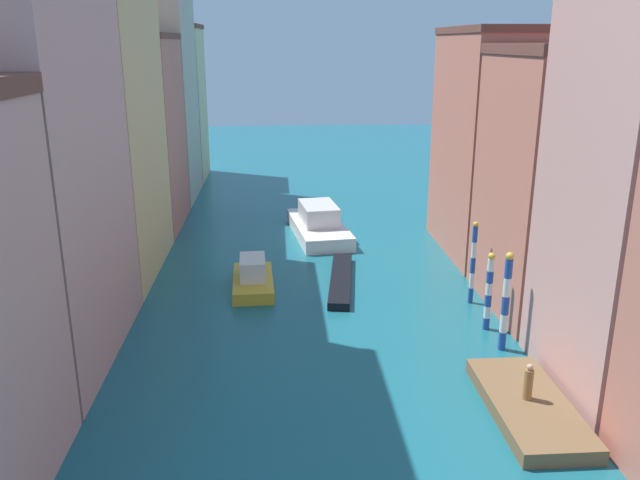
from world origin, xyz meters
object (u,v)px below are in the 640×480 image
object	(u,v)px
mooring_pole_2	(473,262)
vaporetto_white	(319,224)
person_on_dock	(528,383)
mooring_pole_0	(506,301)
motorboat_0	(253,278)
gondola_black	(341,280)
mooring_pole_1	(489,291)
waterfront_dock	(528,406)

from	to	relation	value
mooring_pole_2	vaporetto_white	size ratio (longest dim) A/B	0.50
person_on_dock	mooring_pole_2	size ratio (longest dim) A/B	0.32
person_on_dock	vaporetto_white	world-z (taller)	vaporetto_white
person_on_dock	mooring_pole_2	world-z (taller)	mooring_pole_2
mooring_pole_0	motorboat_0	size ratio (longest dim) A/B	0.88
gondola_black	mooring_pole_0	bearing A→B (deg)	-53.63
mooring_pole_2	vaporetto_white	bearing A→B (deg)	119.35
mooring_pole_1	person_on_dock	bearing A→B (deg)	-96.24
mooring_pole_1	motorboat_0	world-z (taller)	mooring_pole_1
waterfront_dock	vaporetto_white	bearing A→B (deg)	105.12
vaporetto_white	motorboat_0	distance (m)	11.70
gondola_black	motorboat_0	size ratio (longest dim) A/B	1.56
person_on_dock	motorboat_0	xyz separation A→B (m)	(-11.36, 14.34, -0.64)
waterfront_dock	gondola_black	size ratio (longest dim) A/B	0.80
mooring_pole_1	mooring_pole_2	xyz separation A→B (m)	(0.20, 3.50, 0.31)
mooring_pole_2	motorboat_0	distance (m)	12.91
waterfront_dock	mooring_pole_1	xyz separation A→B (m)	(0.77, 7.82, 1.83)
waterfront_dock	mooring_pole_2	xyz separation A→B (m)	(0.97, 11.32, 2.14)
mooring_pole_1	gondola_black	size ratio (longest dim) A/B	0.47
mooring_pole_0	mooring_pole_1	size ratio (longest dim) A/B	1.19
mooring_pole_0	mooring_pole_2	xyz separation A→B (m)	(0.16, 5.80, -0.09)
waterfront_dock	gondola_black	distance (m)	16.08
person_on_dock	vaporetto_white	bearing A→B (deg)	104.98
gondola_black	waterfront_dock	bearing A→B (deg)	-67.76
person_on_dock	mooring_pole_0	bearing A→B (deg)	80.75
person_on_dock	mooring_pole_2	xyz separation A→B (m)	(1.05, 11.27, 1.12)
vaporetto_white	mooring_pole_2	bearing A→B (deg)	-60.65
person_on_dock	vaporetto_white	size ratio (longest dim) A/B	0.16
waterfront_dock	motorboat_0	xyz separation A→B (m)	(-11.44, 14.40, 0.38)
gondola_black	mooring_pole_2	bearing A→B (deg)	-26.76
person_on_dock	gondola_black	size ratio (longest dim) A/B	0.17
gondola_black	motorboat_0	world-z (taller)	motorboat_0
mooring_pole_1	mooring_pole_2	distance (m)	3.52
person_on_dock	mooring_pole_1	distance (m)	7.85
person_on_dock	motorboat_0	distance (m)	18.31
mooring_pole_0	waterfront_dock	bearing A→B (deg)	-98.35
mooring_pole_2	motorboat_0	xyz separation A→B (m)	(-12.41, 3.08, -1.76)
mooring_pole_2	gondola_black	xyz separation A→B (m)	(-7.06, 3.56, -2.21)
waterfront_dock	person_on_dock	distance (m)	1.02
person_on_dock	vaporetto_white	distance (m)	25.96
mooring_pole_2	motorboat_0	world-z (taller)	mooring_pole_2
mooring_pole_2	mooring_pole_0	bearing A→B (deg)	-91.60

